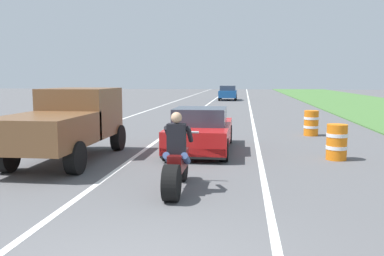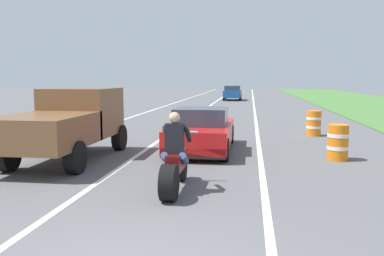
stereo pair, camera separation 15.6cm
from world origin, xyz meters
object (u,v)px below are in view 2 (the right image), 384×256
construction_barrel_nearest (338,142)px  construction_barrel_mid (314,123)px  distant_car_far_ahead (233,93)px  sports_car_red (202,131)px  motorcycle_with_rider (175,163)px  pickup_truck_left_lane_brown (69,121)px

construction_barrel_nearest → construction_barrel_mid: same height
distant_car_far_ahead → construction_barrel_nearest: bearing=-82.1°
sports_car_red → distant_car_far_ahead: bearing=90.6°
motorcycle_with_rider → distant_car_far_ahead: (-0.35, 34.59, 0.18)m
construction_barrel_nearest → motorcycle_with_rider: bearing=-135.5°
construction_barrel_mid → distant_car_far_ahead: 26.21m
pickup_truck_left_lane_brown → construction_barrel_nearest: size_ratio=4.80×
pickup_truck_left_lane_brown → distant_car_far_ahead: bearing=84.3°
motorcycle_with_rider → pickup_truck_left_lane_brown: 4.55m
pickup_truck_left_lane_brown → construction_barrel_nearest: bearing=7.6°
sports_car_red → construction_barrel_mid: sports_car_red is taller
sports_car_red → pickup_truck_left_lane_brown: (-3.50, -1.90, 0.48)m
motorcycle_with_rider → distant_car_far_ahead: size_ratio=0.55×
sports_car_red → construction_barrel_nearest: bearing=-13.1°
sports_car_red → distant_car_far_ahead: distant_car_far_ahead is taller
motorcycle_with_rider → pickup_truck_left_lane_brown: (-3.51, 2.85, 0.51)m
construction_barrel_mid → distant_car_far_ahead: distant_car_far_ahead is taller
motorcycle_with_rider → sports_car_red: (-0.01, 4.75, 0.04)m
motorcycle_with_rider → construction_barrel_nearest: bearing=44.5°
construction_barrel_mid → sports_car_red: bearing=-135.0°
construction_barrel_nearest → pickup_truck_left_lane_brown: bearing=-172.4°
distant_car_far_ahead → pickup_truck_left_lane_brown: bearing=-95.7°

